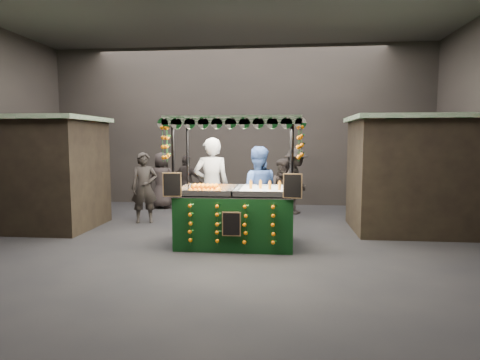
# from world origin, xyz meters

# --- Properties ---
(ground) EXTENTS (12.00, 12.00, 0.00)m
(ground) POSITION_xyz_m (0.00, 0.00, 0.00)
(ground) COLOR black
(ground) RESTS_ON ground
(market_hall) EXTENTS (12.10, 10.10, 5.05)m
(market_hall) POSITION_xyz_m (0.00, 0.00, 3.38)
(market_hall) COLOR black
(market_hall) RESTS_ON ground
(neighbour_stall_left) EXTENTS (3.00, 2.20, 2.60)m
(neighbour_stall_left) POSITION_xyz_m (-4.40, 1.00, 1.31)
(neighbour_stall_left) COLOR black
(neighbour_stall_left) RESTS_ON ground
(neighbour_stall_right) EXTENTS (3.00, 2.20, 2.60)m
(neighbour_stall_right) POSITION_xyz_m (4.40, 1.50, 1.31)
(neighbour_stall_right) COLOR black
(neighbour_stall_right) RESTS_ON ground
(juice_stall) EXTENTS (2.57, 1.51, 2.49)m
(juice_stall) POSITION_xyz_m (0.48, -0.22, 0.77)
(juice_stall) COLOR black
(juice_stall) RESTS_ON ground
(vendor_grey) EXTENTS (0.86, 0.66, 2.11)m
(vendor_grey) POSITION_xyz_m (-0.16, 0.75, 1.06)
(vendor_grey) COLOR gray
(vendor_grey) RESTS_ON ground
(vendor_blue) EXTENTS (0.97, 0.78, 1.93)m
(vendor_blue) POSITION_xyz_m (0.84, 0.68, 0.96)
(vendor_blue) COLOR navy
(vendor_blue) RESTS_ON ground
(shopper_0) EXTENTS (0.73, 0.58, 1.76)m
(shopper_0) POSITION_xyz_m (-2.04, 1.80, 0.88)
(shopper_0) COLOR black
(shopper_0) RESTS_ON ground
(shopper_1) EXTENTS (0.91, 0.78, 1.61)m
(shopper_1) POSITION_xyz_m (1.42, 1.92, 0.80)
(shopper_1) COLOR #2A2422
(shopper_1) RESTS_ON ground
(shopper_2) EXTENTS (1.01, 0.57, 1.62)m
(shopper_2) POSITION_xyz_m (-1.40, 3.65, 0.81)
(shopper_2) COLOR black
(shopper_2) RESTS_ON ground
(shopper_3) EXTENTS (1.11, 1.37, 1.84)m
(shopper_3) POSITION_xyz_m (1.76, 3.44, 0.92)
(shopper_3) COLOR black
(shopper_3) RESTS_ON ground
(shopper_4) EXTENTS (0.84, 0.56, 1.69)m
(shopper_4) POSITION_xyz_m (-2.24, 3.94, 0.85)
(shopper_4) COLOR #282121
(shopper_4) RESTS_ON ground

